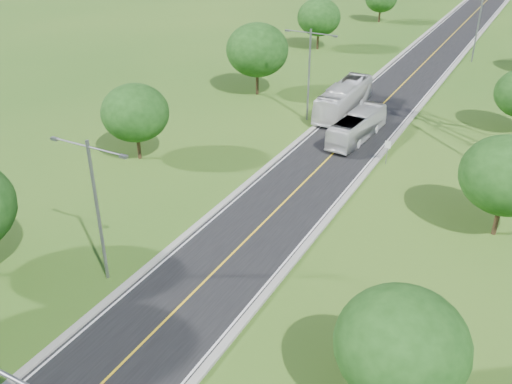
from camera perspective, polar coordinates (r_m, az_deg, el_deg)
ground at (r=76.23m, az=13.95°, el=9.88°), size 260.00×260.00×0.00m
road at (r=81.80m, az=15.12°, el=11.01°), size 8.00×150.00×0.06m
curb_left at (r=82.79m, az=12.25°, el=11.61°), size 0.50×150.00×0.22m
curb_right at (r=80.98m, az=18.06°, el=10.48°), size 0.50×150.00×0.22m
speed_limit_sign at (r=54.48m, az=13.01°, el=4.26°), size 0.55×0.09×2.40m
streetlight_near_left at (r=36.81m, az=-15.70°, el=-0.81°), size 5.90×0.25×10.00m
streetlight_mid_left at (r=62.66m, az=5.34°, el=12.30°), size 5.90×0.25×10.00m
streetlight_far_right at (r=90.87m, az=21.40°, el=15.64°), size 5.90×0.25×10.00m
tree_lb at (r=54.27m, az=-11.99°, el=7.76°), size 6.30×6.30×7.33m
tree_lc at (r=70.86m, az=0.13°, el=14.02°), size 7.56×7.56×8.79m
tree_ld at (r=93.03m, az=6.31°, el=16.98°), size 6.72×6.72×7.82m
tree_ra at (r=27.91m, az=14.34°, el=-14.60°), size 6.30×6.30×7.33m
tree_rb at (r=44.45m, az=23.82°, el=1.53°), size 6.72×6.72×7.82m
bus_outbound at (r=59.35m, az=10.09°, el=6.46°), size 3.15×10.26×2.81m
bus_inbound at (r=66.37m, az=8.76°, el=9.22°), size 2.93×12.11×3.37m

